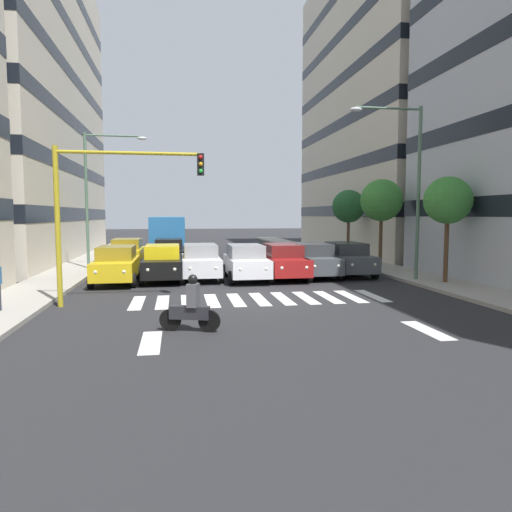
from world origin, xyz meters
name	(u,v)px	position (x,y,z in m)	size (l,w,h in m)	color
ground_plane	(260,299)	(0.00, 0.00, 0.00)	(180.00, 180.00, 0.00)	#262628
sidewalk_left	(471,291)	(-8.76, 0.00, 0.07)	(2.60, 90.00, 0.15)	#9E998E
sidewalk_right	(11,304)	(8.76, 0.00, 0.07)	(2.60, 90.00, 0.15)	#9E998E
building_left_block_0	(403,107)	(-15.84, -20.51, 12.21)	(11.60, 22.01, 24.42)	beige
crosswalk_markings	(260,299)	(0.00, 0.00, 0.00)	(9.45, 2.80, 0.01)	silver
lane_arrow_0	(427,330)	(-3.73, 5.50, 0.00)	(0.50, 2.20, 0.01)	silver
lane_arrow_1	(151,342)	(3.73, 5.50, 0.00)	(0.50, 2.20, 0.01)	silver
car_0	(347,259)	(-5.73, -6.13, 0.89)	(2.02, 4.44, 1.72)	#474C51
car_1	(313,260)	(-3.78, -5.77, 0.89)	(2.02, 4.44, 1.72)	#474C51
car_2	(283,261)	(-2.13, -5.38, 0.89)	(2.02, 4.44, 1.72)	maroon
car_3	(246,262)	(-0.24, -5.21, 0.89)	(2.02, 4.44, 1.72)	silver
car_4	(200,261)	(1.92, -5.92, 0.89)	(2.02, 4.44, 1.72)	silver
car_5	(163,263)	(3.74, -5.65, 0.89)	(2.02, 4.44, 1.72)	black
car_6	(116,264)	(5.84, -5.17, 0.89)	(2.02, 4.44, 1.72)	gold
car_row2_0	(169,252)	(3.54, -11.77, 0.89)	(2.02, 4.44, 1.72)	black
car_row2_1	(127,253)	(6.06, -12.11, 0.89)	(2.02, 4.44, 1.72)	gold
bus_behind_traffic	(168,231)	(3.74, -21.35, 1.86)	(2.78, 10.50, 3.00)	#286BAD
motorcycle_with_rider	(191,308)	(2.70, 4.54, 0.65)	(1.65, 0.61, 1.57)	black
traffic_light_gantry	(102,198)	(5.56, 0.32, 3.76)	(5.08, 0.36, 5.50)	#AD991E
street_lamp_left	(408,175)	(-7.51, -3.19, 5.03)	(3.48, 0.28, 7.97)	#4C6B56
street_lamp_right	(97,185)	(7.49, -10.67, 4.83)	(3.48, 0.28, 7.61)	#4C6B56
street_tree_0	(448,201)	(-8.88, -2.08, 3.80)	(2.11, 2.11, 4.73)	#513823
street_tree_1	(381,201)	(-8.46, -8.08, 3.98)	(2.39, 2.39, 5.04)	#513823
street_tree_2	(349,207)	(-8.74, -14.03, 3.74)	(2.28, 2.28, 4.75)	#513823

